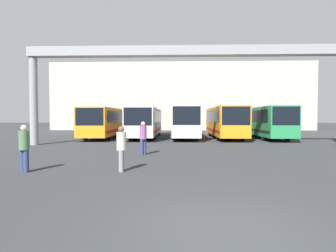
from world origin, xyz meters
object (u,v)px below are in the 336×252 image
object	(u,v)px
bus_slot_0	(106,121)
pedestrian_mid_right	(143,137)
bus_slot_1	(146,121)
bus_slot_4	(265,121)
bus_slot_3	(225,120)
pedestrian_mid_left	(121,148)
bus_slot_2	(184,120)
pedestrian_near_center	(24,147)

from	to	relation	value
bus_slot_0	pedestrian_mid_right	world-z (taller)	bus_slot_0
bus_slot_1	bus_slot_4	distance (m)	12.23
bus_slot_3	pedestrian_mid_right	distance (m)	13.95
bus_slot_3	bus_slot_4	bearing A→B (deg)	-0.43
bus_slot_0	pedestrian_mid_left	xyz separation A→B (m)	(5.15, -16.77, -0.81)
bus_slot_4	pedestrian_mid_right	bearing A→B (deg)	-131.75
bus_slot_3	pedestrian_mid_right	xyz separation A→B (m)	(-6.77, -12.17, -0.80)
bus_slot_0	pedestrian_mid_left	distance (m)	17.56
bus_slot_1	pedestrian_mid_left	distance (m)	17.76
bus_slot_2	pedestrian_near_center	xyz separation A→B (m)	(-6.65, -17.84, -0.84)
bus_slot_4	bus_slot_0	bearing A→B (deg)	179.73
bus_slot_2	bus_slot_4	distance (m)	8.18
bus_slot_0	bus_slot_1	bearing A→B (deg)	12.94
bus_slot_2	pedestrian_near_center	distance (m)	19.05
bus_slot_3	pedestrian_mid_left	distance (m)	18.17
bus_slot_1	pedestrian_near_center	bearing A→B (deg)	-98.20
bus_slot_3	pedestrian_mid_right	world-z (taller)	bus_slot_3
bus_slot_0	bus_slot_1	xyz separation A→B (m)	(4.06, 0.93, 0.01)
pedestrian_mid_right	pedestrian_mid_left	xyz separation A→B (m)	(-0.27, -4.55, -0.06)
pedestrian_mid_right	bus_slot_4	bearing A→B (deg)	11.24
bus_slot_0	bus_slot_4	bearing A→B (deg)	-0.27
bus_slot_4	pedestrian_near_center	bearing A→B (deg)	-131.08
bus_slot_1	bus_slot_4	xyz separation A→B (m)	(12.19, -1.01, 0.04)
bus_slot_0	bus_slot_4	world-z (taller)	bus_slot_4
bus_slot_1	bus_slot_2	xyz separation A→B (m)	(4.06, -0.13, 0.06)
pedestrian_mid_left	pedestrian_mid_right	bearing A→B (deg)	-8.82
pedestrian_mid_left	bus_slot_1	bearing A→B (deg)	-1.91
bus_slot_1	pedestrian_near_center	world-z (taller)	bus_slot_1
bus_slot_4	pedestrian_mid_left	xyz separation A→B (m)	(-11.11, -16.70, -0.85)
bus_slot_2	bus_slot_3	size ratio (longest dim) A/B	1.17
bus_slot_4	pedestrian_near_center	distance (m)	22.51
pedestrian_mid_right	pedestrian_near_center	xyz separation A→B (m)	(-3.94, -4.81, -0.03)
bus_slot_3	pedestrian_mid_right	size ratio (longest dim) A/B	5.45
bus_slot_0	bus_slot_1	distance (m)	4.17
bus_slot_2	bus_slot_0	bearing A→B (deg)	-174.34
bus_slot_2	bus_slot_3	xyz separation A→B (m)	(4.06, -0.85, -0.02)
bus_slot_1	bus_slot_3	distance (m)	8.19
bus_slot_2	pedestrian_mid_left	size ratio (longest dim) A/B	6.77
pedestrian_near_center	pedestrian_mid_left	bearing A→B (deg)	-158.40
bus_slot_1	bus_slot_0	bearing A→B (deg)	-167.06
bus_slot_0	bus_slot_2	xyz separation A→B (m)	(8.13, 0.81, 0.07)
bus_slot_4	pedestrian_mid_left	bearing A→B (deg)	-123.64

